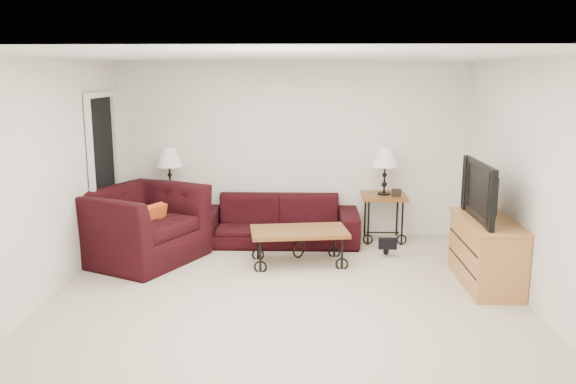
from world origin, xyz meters
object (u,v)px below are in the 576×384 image
at_px(lamp_left, 170,171).
at_px(lamp_right, 385,171).
at_px(tv_stand, 486,252).
at_px(backpack, 386,238).
at_px(television, 488,191).
at_px(side_table_right, 383,217).
at_px(sofa, 278,220).
at_px(armchair, 141,225).
at_px(coffee_table, 299,247).
at_px(side_table_left, 172,216).

xyz_separation_m(lamp_left, lamp_right, (3.02, 0.00, 0.01)).
xyz_separation_m(tv_stand, backpack, (-0.97, 1.04, -0.14)).
distance_m(lamp_right, tv_stand, 2.06).
bearing_deg(television, side_table_right, -152.36).
distance_m(sofa, tv_stand, 2.87).
bearing_deg(armchair, coffee_table, -66.11).
bearing_deg(coffee_table, armchair, 177.25).
relative_size(lamp_left, television, 0.59).
bearing_deg(armchair, side_table_right, -45.89).
height_order(lamp_right, tv_stand, lamp_right).
height_order(side_table_right, tv_stand, tv_stand).
height_order(lamp_left, television, television).
height_order(sofa, side_table_right, side_table_right).
bearing_deg(backpack, television, -55.10).
xyz_separation_m(sofa, side_table_left, (-1.54, 0.18, 0.00)).
distance_m(sofa, side_table_left, 1.55).
distance_m(lamp_right, armchair, 3.38).
bearing_deg(television, sofa, -122.96).
distance_m(coffee_table, television, 2.34).
bearing_deg(tv_stand, coffee_table, 163.28).
relative_size(television, backpack, 2.41).
distance_m(side_table_right, coffee_table, 1.62).
bearing_deg(side_table_left, sofa, -6.67).
xyz_separation_m(lamp_left, television, (3.93, -1.73, 0.09)).
relative_size(coffee_table, armchair, 0.84).
xyz_separation_m(lamp_right, television, (0.91, -1.73, 0.07)).
xyz_separation_m(sofa, coffee_table, (0.30, -0.92, -0.10)).
relative_size(side_table_left, armchair, 0.47).
distance_m(side_table_right, television, 2.09).
height_order(sofa, coffee_table, sofa).
height_order(lamp_left, tv_stand, lamp_left).
xyz_separation_m(lamp_left, armchair, (-0.16, -1.00, -0.53)).
relative_size(coffee_table, tv_stand, 0.95).
distance_m(armchair, backpack, 3.16).
bearing_deg(lamp_right, armchair, -162.53).
bearing_deg(lamp_right, television, -62.36).
relative_size(armchair, tv_stand, 1.13).
distance_m(sofa, television, 2.94).
relative_size(lamp_right, television, 0.60).
distance_m(sofa, armchair, 1.89).
bearing_deg(television, armchair, -100.11).
xyz_separation_m(lamp_left, coffee_table, (1.84, -1.10, -0.76)).
xyz_separation_m(sofa, backpack, (1.44, -0.51, -0.09)).
bearing_deg(tv_stand, side_table_right, 118.16).
xyz_separation_m(side_table_left, coffee_table, (1.84, -1.10, -0.11)).
distance_m(side_table_left, armchair, 1.02).
bearing_deg(side_table_right, sofa, -173.08).
distance_m(side_table_left, coffee_table, 2.15).
relative_size(sofa, backpack, 4.81).
bearing_deg(side_table_right, television, -62.36).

